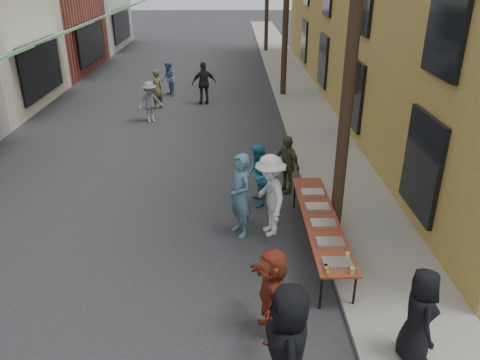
{
  "coord_description": "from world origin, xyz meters",
  "views": [
    {
      "loc": [
        2.01,
        -6.14,
        5.49
      ],
      "look_at": [
        2.15,
        2.94,
        1.3
      ],
      "focal_mm": 35.0,
      "sensor_mm": 36.0,
      "label": 1
    }
  ],
  "objects_px": {
    "catering_tray_sausage": "(337,263)",
    "guest_front_c": "(257,176)",
    "server": "(419,316)",
    "guest_front_a": "(288,351)",
    "serving_table": "(321,220)",
    "utility_pole_near": "(355,23)"
  },
  "relations": [
    {
      "from": "catering_tray_sausage",
      "to": "guest_front_c",
      "type": "relative_size",
      "value": 0.32
    },
    {
      "from": "server",
      "to": "guest_front_a",
      "type": "bearing_deg",
      "value": 112.91
    },
    {
      "from": "serving_table",
      "to": "catering_tray_sausage",
      "type": "bearing_deg",
      "value": -90.0
    },
    {
      "from": "server",
      "to": "serving_table",
      "type": "bearing_deg",
      "value": 17.84
    },
    {
      "from": "guest_front_a",
      "to": "utility_pole_near",
      "type": "bearing_deg",
      "value": 158.78
    },
    {
      "from": "utility_pole_near",
      "to": "guest_front_a",
      "type": "bearing_deg",
      "value": -109.14
    },
    {
      "from": "utility_pole_near",
      "to": "catering_tray_sausage",
      "type": "height_order",
      "value": "utility_pole_near"
    },
    {
      "from": "serving_table",
      "to": "server",
      "type": "relative_size",
      "value": 2.58
    },
    {
      "from": "guest_front_a",
      "to": "catering_tray_sausage",
      "type": "bearing_deg",
      "value": 151.3
    },
    {
      "from": "catering_tray_sausage",
      "to": "guest_front_a",
      "type": "relative_size",
      "value": 0.25
    },
    {
      "from": "serving_table",
      "to": "catering_tray_sausage",
      "type": "distance_m",
      "value": 1.65
    },
    {
      "from": "catering_tray_sausage",
      "to": "server",
      "type": "bearing_deg",
      "value": -58.53
    },
    {
      "from": "catering_tray_sausage",
      "to": "guest_front_c",
      "type": "distance_m",
      "value": 3.9
    },
    {
      "from": "catering_tray_sausage",
      "to": "guest_front_c",
      "type": "height_order",
      "value": "guest_front_c"
    },
    {
      "from": "serving_table",
      "to": "utility_pole_near",
      "type": "bearing_deg",
      "value": 57.12
    },
    {
      "from": "catering_tray_sausage",
      "to": "guest_front_c",
      "type": "xyz_separation_m",
      "value": [
        -1.21,
        3.7,
        0.0
      ]
    },
    {
      "from": "guest_front_c",
      "to": "server",
      "type": "distance_m",
      "value": 5.56
    },
    {
      "from": "catering_tray_sausage",
      "to": "guest_front_a",
      "type": "bearing_deg",
      "value": -116.63
    },
    {
      "from": "guest_front_a",
      "to": "guest_front_c",
      "type": "height_order",
      "value": "guest_front_a"
    },
    {
      "from": "catering_tray_sausage",
      "to": "guest_front_a",
      "type": "distance_m",
      "value": 2.48
    },
    {
      "from": "server",
      "to": "utility_pole_near",
      "type": "bearing_deg",
      "value": 7.57
    },
    {
      "from": "guest_front_c",
      "to": "server",
      "type": "xyz_separation_m",
      "value": [
        2.09,
        -5.15,
        0.08
      ]
    }
  ]
}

